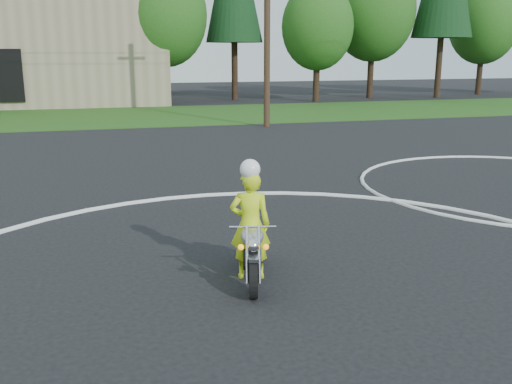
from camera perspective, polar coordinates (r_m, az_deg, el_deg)
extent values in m
cube|color=#1E4714|center=(31.26, -10.99, 7.49)|extent=(120.00, 10.00, 0.02)
torus|color=silver|center=(8.08, 2.68, -10.56)|extent=(12.12, 12.12, 0.12)
cylinder|color=black|center=(8.00, -0.28, -8.65)|extent=(0.24, 0.58, 0.56)
cylinder|color=black|center=(9.23, -0.53, -5.52)|extent=(0.24, 0.58, 0.56)
cube|color=black|center=(8.63, -0.42, -6.28)|extent=(0.37, 0.56, 0.28)
ellipsoid|color=#BCBBC0|center=(8.33, -0.39, -4.42)|extent=(0.47, 0.66, 0.26)
cube|color=black|center=(8.79, -0.48, -3.69)|extent=(0.37, 0.61, 0.09)
cylinder|color=silver|center=(7.95, -0.91, -6.26)|extent=(0.12, 0.34, 0.76)
cylinder|color=silver|center=(7.96, 0.32, -6.25)|extent=(0.12, 0.34, 0.76)
cube|color=#BABBC0|center=(7.87, -0.28, -6.68)|extent=(0.18, 0.23, 0.05)
cylinder|color=silver|center=(7.99, -0.34, -3.51)|extent=(0.65, 0.18, 0.03)
sphere|color=silver|center=(7.73, -0.26, -5.38)|extent=(0.17, 0.17, 0.17)
sphere|color=#FF9C0C|center=(7.75, -1.52, -5.54)|extent=(0.08, 0.08, 0.08)
sphere|color=orange|center=(7.76, 0.99, -5.51)|extent=(0.08, 0.08, 0.08)
cylinder|color=silver|center=(9.02, 0.47, -6.01)|extent=(0.24, 0.75, 0.08)
imported|color=#D4F319|center=(8.53, -0.59, -3.29)|extent=(0.68, 0.53, 1.67)
sphere|color=white|center=(8.27, -0.60, 2.29)|extent=(0.30, 0.30, 0.30)
cylinder|color=#382619|center=(38.28, -8.90, 11.12)|extent=(0.44, 0.44, 3.24)
ellipsoid|color=#1E5116|center=(38.30, -9.13, 17.05)|extent=(5.40, 5.40, 6.48)
cylinder|color=#382619|center=(41.08, -2.15, 11.96)|extent=(0.44, 0.44, 3.96)
cylinder|color=#382619|center=(39.70, 6.05, 11.04)|extent=(0.44, 0.44, 2.88)
ellipsoid|color=#1E5116|center=(39.69, 6.18, 16.12)|extent=(4.80, 4.80, 5.76)
cylinder|color=#382619|center=(43.53, 11.37, 11.57)|extent=(0.44, 0.44, 3.60)
ellipsoid|color=#1E5116|center=(43.60, 11.66, 17.35)|extent=(6.00, 6.00, 7.20)
cylinder|color=#382619|center=(45.11, 17.79, 11.72)|extent=(0.44, 0.44, 4.32)
cylinder|color=#382619|center=(49.60, 21.44, 10.94)|extent=(0.44, 0.44, 3.24)
ellipsoid|color=#1E5116|center=(49.62, 21.85, 15.50)|extent=(5.40, 5.40, 6.48)
cylinder|color=#382619|center=(39.04, -15.00, 10.61)|extent=(0.44, 0.44, 2.88)
ellipsoid|color=#1E5116|center=(39.03, -15.33, 15.77)|extent=(4.80, 4.80, 5.76)
cylinder|color=#473321|center=(26.09, 1.12, 17.50)|extent=(0.28, 0.28, 10.00)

